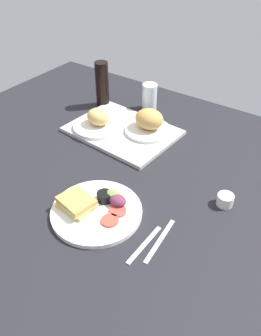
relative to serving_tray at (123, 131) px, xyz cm
name	(u,v)px	position (x,y,z in cm)	size (l,w,h in cm)	color
ground_plane	(121,182)	(18.38, -25.97, -2.30)	(190.00, 150.00, 3.00)	black
serving_tray	(123,131)	(0.00, 0.00, 0.00)	(45.00, 33.00, 1.60)	#B2B2AD
bread_plate_near	(98,121)	(-9.96, -4.53, 3.75)	(21.42, 21.42, 8.62)	white
bread_plate_far	(149,123)	(9.92, 5.65, 4.83)	(19.97, 19.97, 9.90)	white
plate_with_salad	(96,208)	(21.58, -44.52, 0.85)	(29.92, 29.92, 5.40)	white
drinking_glass	(149,97)	(-2.21, 25.11, 5.56)	(7.15, 7.15, 12.72)	silver
soda_bottle	(102,84)	(-23.09, 15.25, 10.15)	(6.40, 6.40, 21.90)	black
espresso_cup	(225,200)	(54.84, -16.86, 1.20)	(5.60, 5.60, 4.00)	silver
fork	(144,244)	(42.23, -46.93, -0.55)	(17.00, 1.40, 0.50)	#B7B7BC
knife	(160,240)	(45.23, -42.93, -0.55)	(19.00, 1.40, 0.50)	#B7B7BC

